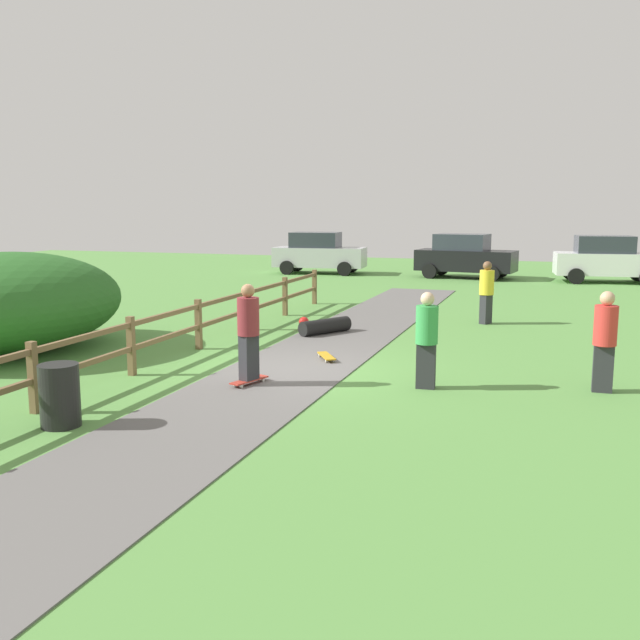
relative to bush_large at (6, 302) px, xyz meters
name	(u,v)px	position (x,y,z in m)	size (l,w,h in m)	color
ground_plane	(288,370)	(6.44, 0.16, -1.07)	(60.00, 60.00, 0.00)	#568E42
asphalt_path	(288,370)	(6.44, 0.16, -1.06)	(2.40, 28.00, 0.02)	#605E5B
wooden_fence	(167,328)	(3.84, 0.16, -0.40)	(0.12, 18.12, 1.10)	brown
bush_large	(6,302)	(0.00, 0.00, 0.00)	(4.48, 5.38, 2.13)	#286023
trash_bin	(60,395)	(4.64, -4.11, -0.62)	(0.56, 0.56, 0.90)	black
skater_riding	(248,329)	(6.20, -1.11, -0.07)	(0.48, 0.82, 1.76)	#B23326
skater_fallen	(323,326)	(5.83, 4.11, -0.87)	(1.36, 1.40, 0.36)	black
skateboard_loose	(326,356)	(6.85, 1.25, -0.98)	(0.60, 0.78, 0.08)	#BF8C19
bystander_green	(427,336)	(9.16, -0.33, -0.15)	(0.40, 0.40, 1.67)	#2D2D33
bystander_yellow	(487,290)	(9.44, 6.94, -0.15)	(0.51, 0.51, 1.67)	#2D2D33
bystander_red	(605,337)	(12.02, 0.39, -0.13)	(0.39, 0.39, 1.71)	#2D2D33
parked_car_silver	(319,253)	(0.58, 19.15, -0.11)	(4.34, 2.31, 1.92)	#B7B7BC
parked_car_black	(465,256)	(7.32, 19.17, -0.11)	(4.39, 2.43, 1.92)	black
parked_car_white	(607,259)	(13.09, 19.15, -0.11)	(4.37, 2.36, 1.92)	silver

